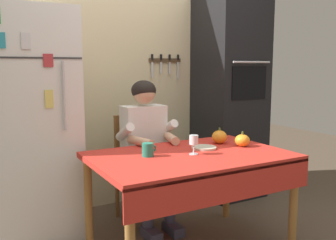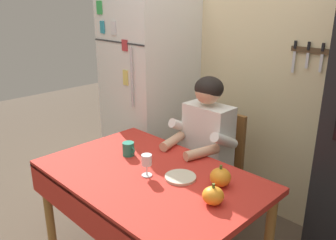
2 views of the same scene
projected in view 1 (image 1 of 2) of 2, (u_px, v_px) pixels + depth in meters
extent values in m
cube|color=beige|center=(128.00, 72.00, 3.72)|extent=(3.70, 0.10, 2.60)
cube|color=#4C3823|center=(165.00, 60.00, 3.84)|extent=(0.36, 0.02, 0.04)
cube|color=silver|center=(152.00, 70.00, 3.77)|extent=(0.02, 0.01, 0.16)
cube|color=black|center=(152.00, 57.00, 3.75)|extent=(0.02, 0.01, 0.06)
cube|color=silver|center=(161.00, 68.00, 3.82)|extent=(0.02, 0.01, 0.11)
cube|color=black|center=(161.00, 57.00, 3.80)|extent=(0.02, 0.01, 0.06)
cube|color=silver|center=(170.00, 68.00, 3.87)|extent=(0.02, 0.01, 0.12)
cube|color=black|center=(170.00, 57.00, 3.85)|extent=(0.02, 0.01, 0.06)
cube|color=silver|center=(178.00, 71.00, 3.92)|extent=(0.02, 0.01, 0.18)
cube|color=black|center=(178.00, 57.00, 3.90)|extent=(0.02, 0.01, 0.06)
cube|color=white|center=(30.00, 125.00, 2.97)|extent=(0.68, 0.68, 1.80)
cylinder|color=silver|center=(64.00, 96.00, 2.71)|extent=(0.02, 0.02, 0.50)
cube|color=#333335|center=(34.00, 58.00, 2.59)|extent=(0.67, 0.01, 0.01)
cube|color=teal|center=(0.00, 40.00, 2.47)|extent=(0.07, 0.02, 0.10)
cube|color=#E5D666|center=(49.00, 99.00, 2.67)|extent=(0.06, 0.01, 0.13)
cube|color=silver|center=(26.00, 41.00, 2.55)|extent=(0.06, 0.01, 0.11)
cube|color=#B73338|center=(48.00, 60.00, 2.64)|extent=(0.07, 0.01, 0.09)
cube|color=black|center=(229.00, 96.00, 3.94)|extent=(0.60, 0.60, 2.10)
cube|color=black|center=(249.00, 83.00, 3.65)|extent=(0.42, 0.01, 0.32)
cylinder|color=silver|center=(252.00, 62.00, 3.60)|extent=(0.45, 0.02, 0.02)
cylinder|color=#9E6B33|center=(88.00, 204.00, 2.78)|extent=(0.06, 0.06, 0.70)
cylinder|color=#9E6B33|center=(293.00, 207.00, 2.72)|extent=(0.06, 0.06, 0.70)
cylinder|color=#9E6B33|center=(227.00, 179.00, 3.40)|extent=(0.06, 0.06, 0.70)
cube|color=red|center=(190.00, 156.00, 2.70)|extent=(1.40, 0.90, 0.04)
cube|color=red|center=(228.00, 187.00, 2.33)|extent=(1.40, 0.01, 0.20)
cube|color=brown|center=(142.00, 173.00, 3.31)|extent=(0.40, 0.40, 0.04)
cube|color=brown|center=(133.00, 140.00, 3.43)|extent=(0.36, 0.04, 0.48)
cylinder|color=brown|center=(132.00, 207.00, 3.11)|extent=(0.04, 0.04, 0.41)
cylinder|color=brown|center=(117.00, 195.00, 3.41)|extent=(0.04, 0.04, 0.41)
cylinder|color=brown|center=(168.00, 200.00, 3.28)|extent=(0.04, 0.04, 0.41)
cylinder|color=brown|center=(151.00, 189.00, 3.57)|extent=(0.04, 0.04, 0.41)
cube|color=#38384C|center=(151.00, 234.00, 2.99)|extent=(0.10, 0.22, 0.08)
cube|color=#38384C|center=(173.00, 229.00, 3.08)|extent=(0.10, 0.22, 0.08)
cylinder|color=#38384C|center=(148.00, 209.00, 3.01)|extent=(0.09, 0.09, 0.38)
cylinder|color=#38384C|center=(170.00, 204.00, 3.11)|extent=(0.09, 0.09, 0.38)
cube|color=#38384C|center=(140.00, 171.00, 3.12)|extent=(0.12, 0.40, 0.11)
cube|color=#38384C|center=(159.00, 168.00, 3.20)|extent=(0.12, 0.40, 0.11)
cube|color=white|center=(144.00, 133.00, 3.22)|extent=(0.36, 0.20, 0.48)
cylinder|color=white|center=(125.00, 132.00, 3.06)|extent=(0.07, 0.26, 0.18)
cylinder|color=white|center=(168.00, 128.00, 3.25)|extent=(0.07, 0.26, 0.18)
cylinder|color=#D8A884|center=(140.00, 142.00, 2.95)|extent=(0.13, 0.27, 0.07)
cylinder|color=#D8A884|center=(171.00, 138.00, 3.08)|extent=(0.13, 0.27, 0.07)
sphere|color=#D8A884|center=(144.00, 93.00, 3.16)|extent=(0.19, 0.19, 0.19)
ellipsoid|color=black|center=(144.00, 90.00, 3.16)|extent=(0.21, 0.21, 0.17)
cylinder|color=#237F66|center=(148.00, 150.00, 2.61)|extent=(0.08, 0.08, 0.09)
torus|color=#237F66|center=(153.00, 148.00, 2.63)|extent=(0.05, 0.01, 0.05)
cylinder|color=white|center=(194.00, 154.00, 2.68)|extent=(0.07, 0.07, 0.01)
cylinder|color=white|center=(194.00, 149.00, 2.67)|extent=(0.01, 0.01, 0.07)
cylinder|color=white|center=(194.00, 140.00, 2.66)|extent=(0.06, 0.06, 0.07)
ellipsoid|color=orange|center=(219.00, 137.00, 3.05)|extent=(0.12, 0.12, 0.11)
cylinder|color=#4C6023|center=(220.00, 129.00, 3.04)|extent=(0.02, 0.02, 0.02)
ellipsoid|color=orange|center=(242.00, 140.00, 2.93)|extent=(0.12, 0.12, 0.10)
cylinder|color=#4C6023|center=(243.00, 133.00, 2.93)|extent=(0.02, 0.02, 0.02)
cylinder|color=beige|center=(204.00, 148.00, 2.86)|extent=(0.19, 0.19, 0.02)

